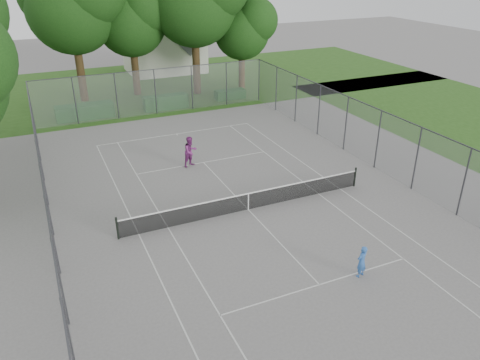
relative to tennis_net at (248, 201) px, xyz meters
name	(u,v)px	position (x,y,z in m)	size (l,w,h in m)	color
ground	(248,210)	(0.00, 0.00, -0.51)	(120.00, 120.00, 0.00)	slate
grass_far	(132,87)	(0.00, 26.00, -0.51)	(60.00, 20.00, 0.00)	#254C15
court_markings	(248,210)	(0.00, 0.00, -0.50)	(11.03, 23.83, 0.01)	silver
tennis_net	(248,201)	(0.00, 0.00, 0.00)	(12.87, 0.10, 1.10)	black
perimeter_fence	(249,177)	(0.00, 0.00, 1.30)	(18.08, 34.08, 3.52)	#38383D
tree_far_left	(72,1)	(-4.61, 23.07, 7.55)	(8.16, 7.45, 11.73)	#362513
tree_far_midleft	(131,14)	(0.02, 23.24, 6.33)	(6.93, 6.32, 9.96)	#362513
tree_far_right	(243,27)	(9.30, 20.98, 5.08)	(5.67, 5.17, 8.15)	#362513
hedge_left	(85,111)	(-5.32, 18.16, 0.03)	(4.31, 1.29, 1.08)	#174918
hedge_mid	(166,102)	(1.03, 17.96, 0.05)	(3.57, 1.02, 1.12)	#174918
hedge_right	(230,94)	(6.95, 18.49, -0.12)	(2.64, 0.97, 0.79)	#174918
house	(163,34)	(4.82, 31.19, 3.37)	(7.74, 6.00, 9.64)	beige
girl_player	(362,261)	(1.76, -6.58, 0.17)	(0.50, 0.33, 1.37)	#3166B8
woman_player	(191,152)	(-0.84, 6.24, 0.41)	(0.90, 0.70, 1.84)	#7B2970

